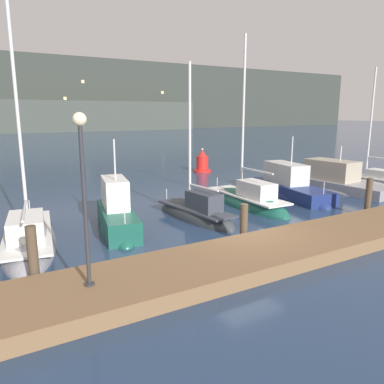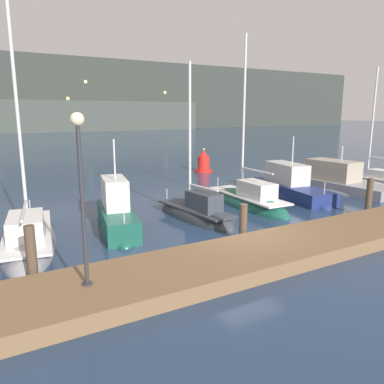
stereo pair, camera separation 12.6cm
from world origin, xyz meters
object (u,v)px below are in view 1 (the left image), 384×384
object	(u,v)px
motorboat_berth_4	(117,220)
dock_lamppost	(83,174)
motorboat_berth_8	(338,185)
sailboat_berth_9	(373,183)
sailboat_berth_3	(29,242)
sailboat_berth_5	(196,216)
channel_buoy	(202,163)
motorboat_berth_7	(290,191)
sailboat_berth_6	(247,203)

from	to	relation	value
motorboat_berth_4	dock_lamppost	bearing A→B (deg)	-115.57
motorboat_berth_8	sailboat_berth_9	bearing A→B (deg)	1.47
sailboat_berth_3	motorboat_berth_8	distance (m)	17.85
sailboat_berth_9	sailboat_berth_5	bearing A→B (deg)	-175.08
dock_lamppost	motorboat_berth_4	bearing A→B (deg)	64.43
dock_lamppost	sailboat_berth_9	bearing A→B (deg)	17.24
motorboat_berth_4	motorboat_berth_8	distance (m)	14.49
sailboat_berth_5	channel_buoy	bearing A→B (deg)	57.15
motorboat_berth_7	motorboat_berth_8	size ratio (longest dim) A/B	0.94
motorboat_berth_7	channel_buoy	bearing A→B (deg)	87.65
sailboat_berth_5	sailboat_berth_9	distance (m)	14.49
motorboat_berth_4	motorboat_berth_8	bearing A→B (deg)	3.70
motorboat_berth_4	sailboat_berth_5	distance (m)	3.60
sailboat_berth_3	motorboat_berth_4	bearing A→B (deg)	1.80
motorboat_berth_7	channel_buoy	world-z (taller)	motorboat_berth_7
sailboat_berth_6	sailboat_berth_3	bearing A→B (deg)	-176.27
sailboat_berth_3	motorboat_berth_7	size ratio (longest dim) A/B	1.38
motorboat_berth_8	sailboat_berth_9	world-z (taller)	sailboat_berth_9
channel_buoy	motorboat_berth_8	bearing A→B (deg)	-71.72
motorboat_berth_4	motorboat_berth_7	size ratio (longest dim) A/B	0.73
motorboat_berth_4	sailboat_berth_9	distance (m)	18.05
channel_buoy	dock_lamppost	xyz separation A→B (m)	(-13.60, -16.69, 2.56)
motorboat_berth_4	dock_lamppost	size ratio (longest dim) A/B	1.16
motorboat_berth_4	sailboat_berth_9	bearing A→B (deg)	3.26
sailboat_berth_5	motorboat_berth_8	bearing A→B (deg)	6.03
motorboat_berth_7	motorboat_berth_8	xyz separation A→B (m)	(3.85, -0.18, 0.04)
sailboat_berth_3	dock_lamppost	size ratio (longest dim) A/B	2.19
sailboat_berth_5	motorboat_berth_8	world-z (taller)	sailboat_berth_5
motorboat_berth_4	channel_buoy	distance (m)	15.81
sailboat_berth_6	channel_buoy	distance (m)	11.45
motorboat_berth_4	channel_buoy	size ratio (longest dim) A/B	2.58
sailboat_berth_9	channel_buoy	world-z (taller)	sailboat_berth_9
sailboat_berth_3	channel_buoy	distance (m)	18.38
sailboat_berth_6	motorboat_berth_7	bearing A→B (deg)	8.79
motorboat_berth_8	channel_buoy	xyz separation A→B (m)	(-3.43, 10.39, 0.38)
channel_buoy	motorboat_berth_7	bearing A→B (deg)	-92.35
motorboat_berth_4	sailboat_berth_5	world-z (taller)	sailboat_berth_5
sailboat_berth_3	sailboat_berth_9	bearing A→B (deg)	3.03
motorboat_berth_4	sailboat_berth_6	distance (m)	7.15
sailboat_berth_3	sailboat_berth_6	distance (m)	10.49
channel_buoy	dock_lamppost	size ratio (longest dim) A/B	0.45
sailboat_berth_5	motorboat_berth_8	distance (m)	10.94
sailboat_berth_6	dock_lamppost	xyz separation A→B (m)	(-9.68, -5.94, 3.12)
channel_buoy	dock_lamppost	world-z (taller)	dock_lamppost
sailboat_berth_5	sailboat_berth_9	xyz separation A→B (m)	(14.44, 1.24, -0.02)
motorboat_berth_8	sailboat_berth_3	bearing A→B (deg)	-176.66
sailboat_berth_5	dock_lamppost	distance (m)	8.60
motorboat_berth_7	dock_lamppost	bearing A→B (deg)	-153.83
sailboat_berth_3	motorboat_berth_4	xyz separation A→B (m)	(3.35, 0.11, 0.27)
motorboat_berth_8	sailboat_berth_5	bearing A→B (deg)	-173.97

